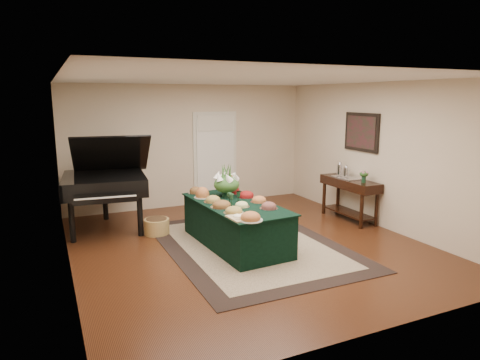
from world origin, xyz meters
name	(u,v)px	position (x,y,z in m)	size (l,w,h in m)	color
ground	(247,245)	(0.00, 0.00, 0.00)	(6.00, 6.00, 0.00)	black
area_rug	(251,245)	(0.04, -0.04, 0.01)	(2.72, 3.81, 0.01)	black
kitchen_doorway	(215,159)	(0.60, 2.97, 1.02)	(1.05, 0.07, 2.10)	silver
buffet_table	(236,224)	(-0.19, 0.06, 0.36)	(1.17, 2.26, 0.72)	black
food_platters	(231,199)	(-0.23, 0.16, 0.77)	(1.02, 2.38, 0.14)	silver
cutting_board	(242,216)	(-0.46, -0.76, 0.75)	(0.40, 0.40, 0.10)	tan
green_goblets	(235,197)	(-0.19, 0.09, 0.81)	(0.25, 0.20, 0.18)	#143420
floral_centerpiece	(227,181)	(-0.13, 0.57, 0.99)	(0.46, 0.46, 0.46)	#143420
grand_piano	(105,182)	(-2.00, 1.88, 0.89)	(1.70, 1.87, 1.77)	black
wicker_basket	(157,227)	(-1.24, 1.19, 0.14)	(0.45, 0.45, 0.28)	#A57F42
mahogany_sideboard	(350,188)	(2.49, 0.50, 0.64)	(0.45, 1.39, 0.83)	black
tea_service	(344,171)	(2.50, 0.72, 0.95)	(0.34, 0.58, 0.30)	silver
pink_bouquet	(364,174)	(2.50, 0.11, 0.99)	(0.19, 0.19, 0.24)	#143420
wall_painting	(361,132)	(2.72, 0.50, 1.75)	(0.05, 0.95, 0.75)	black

